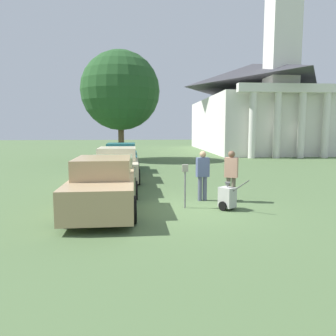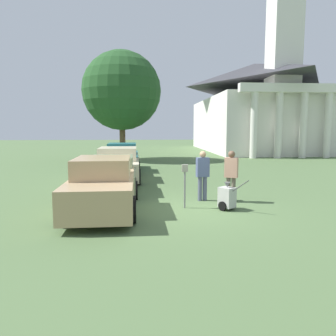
{
  "view_description": "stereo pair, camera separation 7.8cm",
  "coord_description": "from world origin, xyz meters",
  "px_view_note": "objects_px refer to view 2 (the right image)",
  "views": [
    {
      "loc": [
        -1.26,
        -9.65,
        2.45
      ],
      "look_at": [
        -0.35,
        1.37,
        1.1
      ],
      "focal_mm": 35.0,
      "sensor_mm": 36.0,
      "label": 1
    },
    {
      "loc": [
        -1.19,
        -9.65,
        2.45
      ],
      "look_at": [
        -0.35,
        1.37,
        1.1
      ],
      "focal_mm": 35.0,
      "sensor_mm": 36.0,
      "label": 2
    }
  ],
  "objects_px": {
    "parked_car_sage": "(112,175)",
    "equipment_cart": "(227,197)",
    "parked_car_tan": "(104,185)",
    "person_worker": "(203,173)",
    "church": "(255,104)",
    "parked_car_cream": "(118,165)",
    "parked_car_teal": "(122,158)",
    "parking_meter": "(185,178)",
    "person_supervisor": "(231,173)"
  },
  "relations": [
    {
      "from": "parked_car_tan",
      "to": "parked_car_teal",
      "type": "xyz_separation_m",
      "value": [
        -0.0,
        8.98,
        -0.01
      ]
    },
    {
      "from": "parked_car_teal",
      "to": "person_worker",
      "type": "distance_m",
      "value": 8.61
    },
    {
      "from": "parked_car_teal",
      "to": "equipment_cart",
      "type": "height_order",
      "value": "parked_car_teal"
    },
    {
      "from": "parked_car_tan",
      "to": "person_worker",
      "type": "bearing_deg",
      "value": 16.21
    },
    {
      "from": "person_worker",
      "to": "church",
      "type": "relative_size",
      "value": 0.08
    },
    {
      "from": "parked_car_teal",
      "to": "parked_car_cream",
      "type": "bearing_deg",
      "value": -91.07
    },
    {
      "from": "parked_car_cream",
      "to": "parking_meter",
      "type": "distance_m",
      "value": 6.34
    },
    {
      "from": "person_supervisor",
      "to": "equipment_cart",
      "type": "height_order",
      "value": "person_supervisor"
    },
    {
      "from": "parked_car_teal",
      "to": "equipment_cart",
      "type": "relative_size",
      "value": 4.72
    },
    {
      "from": "parked_car_tan",
      "to": "parked_car_teal",
      "type": "height_order",
      "value": "parked_car_teal"
    },
    {
      "from": "parked_car_teal",
      "to": "person_worker",
      "type": "height_order",
      "value": "person_worker"
    },
    {
      "from": "parked_car_sage",
      "to": "parked_car_cream",
      "type": "relative_size",
      "value": 0.9
    },
    {
      "from": "parked_car_teal",
      "to": "person_supervisor",
      "type": "xyz_separation_m",
      "value": [
        4.08,
        -8.29,
        0.25
      ]
    },
    {
      "from": "parking_meter",
      "to": "parked_car_tan",
      "type": "bearing_deg",
      "value": 179.96
    },
    {
      "from": "parked_car_cream",
      "to": "parking_meter",
      "type": "height_order",
      "value": "parked_car_cream"
    },
    {
      "from": "parking_meter",
      "to": "equipment_cart",
      "type": "bearing_deg",
      "value": -14.45
    },
    {
      "from": "parked_car_sage",
      "to": "parking_meter",
      "type": "height_order",
      "value": "parked_car_sage"
    },
    {
      "from": "parked_car_cream",
      "to": "parking_meter",
      "type": "xyz_separation_m",
      "value": [
        2.45,
        -5.84,
        0.23
      ]
    },
    {
      "from": "parked_car_tan",
      "to": "church",
      "type": "relative_size",
      "value": 0.24
    },
    {
      "from": "parked_car_sage",
      "to": "equipment_cart",
      "type": "xyz_separation_m",
      "value": [
        3.7,
        -3.04,
        -0.26
      ]
    },
    {
      "from": "parked_car_teal",
      "to": "person_supervisor",
      "type": "bearing_deg",
      "value": -64.85
    },
    {
      "from": "person_worker",
      "to": "parked_car_tan",
      "type": "bearing_deg",
      "value": 9.68
    },
    {
      "from": "person_worker",
      "to": "person_supervisor",
      "type": "relative_size",
      "value": 0.99
    },
    {
      "from": "person_supervisor",
      "to": "church",
      "type": "distance_m",
      "value": 26.51
    },
    {
      "from": "parking_meter",
      "to": "equipment_cart",
      "type": "distance_m",
      "value": 1.4
    },
    {
      "from": "equipment_cart",
      "to": "parked_car_teal",
      "type": "bearing_deg",
      "value": 75.39
    },
    {
      "from": "parked_car_tan",
      "to": "parked_car_sage",
      "type": "xyz_separation_m",
      "value": [
        -0.0,
        2.72,
        -0.09
      ]
    },
    {
      "from": "parked_car_cream",
      "to": "parked_car_teal",
      "type": "height_order",
      "value": "parked_car_teal"
    },
    {
      "from": "parking_meter",
      "to": "parked_car_cream",
      "type": "bearing_deg",
      "value": 112.79
    },
    {
      "from": "parked_car_tan",
      "to": "church",
      "type": "bearing_deg",
      "value": 61.24
    },
    {
      "from": "parked_car_cream",
      "to": "person_supervisor",
      "type": "relative_size",
      "value": 3.02
    },
    {
      "from": "parked_car_teal",
      "to": "equipment_cart",
      "type": "bearing_deg",
      "value": -69.41
    },
    {
      "from": "person_supervisor",
      "to": "equipment_cart",
      "type": "distance_m",
      "value": 1.23
    },
    {
      "from": "parked_car_cream",
      "to": "church",
      "type": "bearing_deg",
      "value": 54.62
    },
    {
      "from": "parked_car_sage",
      "to": "parking_meter",
      "type": "relative_size",
      "value": 3.44
    },
    {
      "from": "parking_meter",
      "to": "person_worker",
      "type": "bearing_deg",
      "value": 53.62
    },
    {
      "from": "person_worker",
      "to": "person_supervisor",
      "type": "height_order",
      "value": "person_supervisor"
    },
    {
      "from": "parked_car_sage",
      "to": "person_worker",
      "type": "height_order",
      "value": "person_worker"
    },
    {
      "from": "parked_car_tan",
      "to": "person_worker",
      "type": "distance_m",
      "value": 3.34
    },
    {
      "from": "parked_car_tan",
      "to": "parked_car_sage",
      "type": "bearing_deg",
      "value": 88.93
    },
    {
      "from": "person_supervisor",
      "to": "person_worker",
      "type": "bearing_deg",
      "value": 9.09
    },
    {
      "from": "parking_meter",
      "to": "church",
      "type": "relative_size",
      "value": 0.06
    },
    {
      "from": "parking_meter",
      "to": "person_supervisor",
      "type": "xyz_separation_m",
      "value": [
        1.63,
        0.69,
        0.03
      ]
    },
    {
      "from": "parked_car_teal",
      "to": "church",
      "type": "relative_size",
      "value": 0.22
    },
    {
      "from": "person_supervisor",
      "to": "parked_car_tan",
      "type": "bearing_deg",
      "value": 37.12
    },
    {
      "from": "equipment_cart",
      "to": "parked_car_sage",
      "type": "bearing_deg",
      "value": 104.28
    },
    {
      "from": "person_supervisor",
      "to": "church",
      "type": "bearing_deg",
      "value": -82.94
    },
    {
      "from": "parked_car_sage",
      "to": "person_supervisor",
      "type": "xyz_separation_m",
      "value": [
        4.08,
        -2.03,
        0.33
      ]
    },
    {
      "from": "parked_car_tan",
      "to": "person_supervisor",
      "type": "relative_size",
      "value": 2.95
    },
    {
      "from": "person_supervisor",
      "to": "church",
      "type": "height_order",
      "value": "church"
    }
  ]
}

